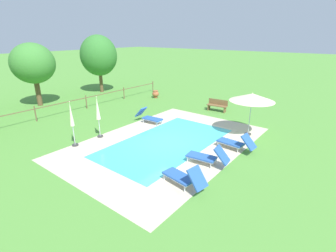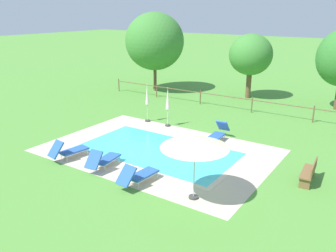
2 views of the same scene
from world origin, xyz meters
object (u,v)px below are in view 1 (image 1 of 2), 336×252
at_px(sun_lounger_north_near_steps, 184,177).
at_px(terracotta_urn_near_fence, 156,94).
at_px(patio_umbrella_closed_row_west, 72,119).
at_px(tree_far_west, 99,56).
at_px(wooden_bench_lawn_side, 217,105).
at_px(sun_lounger_north_mid, 207,156).
at_px(sun_lounger_north_end, 236,142).
at_px(patio_umbrella_closed_row_mid_west, 98,112).
at_px(patio_umbrella_open_foreground, 252,97).
at_px(sun_lounger_north_far, 149,117).
at_px(tree_centre, 33,64).

bearing_deg(sun_lounger_north_near_steps, terracotta_urn_near_fence, 44.86).
xyz_separation_m(patio_umbrella_closed_row_west, tree_far_west, (9.10, 9.42, 2.05)).
bearing_deg(wooden_bench_lawn_side, sun_lounger_north_mid, -155.49).
distance_m(sun_lounger_north_near_steps, tree_far_west, 18.42).
distance_m(sun_lounger_north_end, tree_far_west, 17.03).
distance_m(sun_lounger_north_mid, sun_lounger_north_end, 2.23).
bearing_deg(sun_lounger_north_mid, sun_lounger_north_near_steps, -175.60).
bearing_deg(sun_lounger_north_near_steps, patio_umbrella_closed_row_mid_west, 80.11).
bearing_deg(sun_lounger_north_end, patio_umbrella_closed_row_mid_west, 114.95).
relative_size(patio_umbrella_open_foreground, patio_umbrella_closed_row_west, 1.03).
bearing_deg(terracotta_urn_near_fence, tree_far_west, 103.45).
distance_m(sun_lounger_north_end, patio_umbrella_closed_row_mid_west, 7.42).
xyz_separation_m(patio_umbrella_closed_row_west, wooden_bench_lawn_side, (10.15, -2.85, -1.00)).
bearing_deg(patio_umbrella_closed_row_west, sun_lounger_north_near_steps, -86.38).
relative_size(sun_lounger_north_far, sun_lounger_north_end, 0.99).
relative_size(sun_lounger_north_mid, tree_far_west, 0.36).
height_order(sun_lounger_north_end, tree_centre, tree_centre).
height_order(sun_lounger_north_end, patio_umbrella_closed_row_mid_west, patio_umbrella_closed_row_mid_west).
xyz_separation_m(wooden_bench_lawn_side, tree_far_west, (-1.05, 12.26, 3.05)).
distance_m(wooden_bench_lawn_side, terracotta_urn_near_fence, 6.39).
bearing_deg(sun_lounger_north_far, patio_umbrella_closed_row_mid_west, 171.46).
relative_size(terracotta_urn_near_fence, tree_centre, 0.13).
height_order(sun_lounger_north_far, tree_centre, tree_centre).
bearing_deg(sun_lounger_north_near_steps, patio_umbrella_open_foreground, 0.45).
distance_m(sun_lounger_north_end, patio_umbrella_open_foreground, 2.96).
xyz_separation_m(sun_lounger_north_far, sun_lounger_north_end, (-0.41, -6.12, -0.00)).
bearing_deg(patio_umbrella_open_foreground, tree_far_west, 82.37).
relative_size(patio_umbrella_closed_row_west, terracotta_urn_near_fence, 3.60).
relative_size(sun_lounger_north_far, patio_umbrella_closed_row_mid_west, 0.83).
relative_size(sun_lounger_north_end, tree_far_west, 0.36).
xyz_separation_m(sun_lounger_north_end, wooden_bench_lawn_side, (5.51, 3.87, 0.08)).
xyz_separation_m(patio_umbrella_open_foreground, terracotta_urn_near_fence, (3.54, 10.00, -1.83)).
xyz_separation_m(sun_lounger_north_far, tree_centre, (-2.26, 9.83, 2.92)).
relative_size(terracotta_urn_near_fence, tree_far_west, 0.12).
distance_m(sun_lounger_north_near_steps, tree_centre, 16.20).
xyz_separation_m(sun_lounger_north_near_steps, sun_lounger_north_mid, (2.02, 0.16, -0.00)).
xyz_separation_m(sun_lounger_north_mid, wooden_bench_lawn_side, (7.71, 3.52, 0.07)).
xyz_separation_m(sun_lounger_north_near_steps, patio_umbrella_closed_row_mid_west, (1.13, 6.45, 1.09)).
xyz_separation_m(sun_lounger_north_near_steps, wooden_bench_lawn_side, (9.73, 3.67, 0.07)).
height_order(wooden_bench_lawn_side, tree_far_west, tree_far_west).
relative_size(patio_umbrella_open_foreground, tree_centre, 0.50).
height_order(sun_lounger_north_near_steps, patio_umbrella_closed_row_west, patio_umbrella_closed_row_west).
xyz_separation_m(sun_lounger_north_near_steps, tree_far_west, (8.69, 15.93, 3.12)).
xyz_separation_m(sun_lounger_north_near_steps, tree_centre, (2.37, 15.76, 2.91)).
relative_size(sun_lounger_north_end, patio_umbrella_open_foreground, 0.80).
height_order(sun_lounger_north_near_steps, wooden_bench_lawn_side, sun_lounger_north_near_steps).
xyz_separation_m(patio_umbrella_closed_row_mid_west, terracotta_urn_near_fence, (8.97, 3.59, -1.13)).
distance_m(sun_lounger_north_mid, wooden_bench_lawn_side, 8.48).
relative_size(sun_lounger_north_near_steps, patio_umbrella_closed_row_west, 0.82).
xyz_separation_m(patio_umbrella_closed_row_west, patio_umbrella_closed_row_mid_west, (1.54, -0.06, 0.02)).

